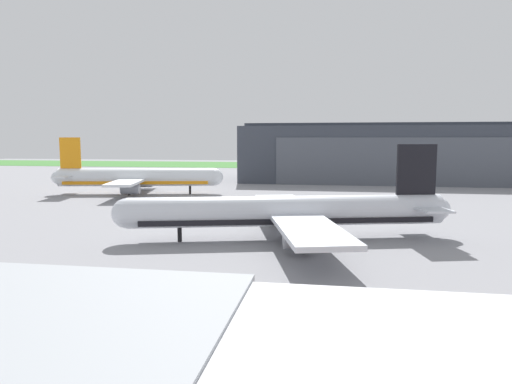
# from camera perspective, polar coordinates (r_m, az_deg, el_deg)

# --- Properties ---
(ground_plane) EXTENTS (440.00, 440.00, 0.00)m
(ground_plane) POSITION_cam_1_polar(r_m,az_deg,el_deg) (66.39, 7.51, -4.78)
(ground_plane) COLOR gray
(grass_field_strip) EXTENTS (440.00, 56.00, 0.08)m
(grass_field_strip) POSITION_cam_1_polar(r_m,az_deg,el_deg) (235.06, 8.80, 3.28)
(grass_field_strip) COLOR #407E36
(grass_field_strip) RESTS_ON ground_plane
(maintenance_hangar) EXTENTS (96.81, 31.17, 18.20)m
(maintenance_hangar) POSITION_cam_1_polar(r_m,az_deg,el_deg) (149.42, 17.45, 4.56)
(maintenance_hangar) COLOR #383D47
(maintenance_hangar) RESTS_ON ground_plane
(airliner_near_left) EXTENTS (42.97, 38.92, 12.37)m
(airliner_near_left) POSITION_cam_1_polar(r_m,az_deg,el_deg) (59.67, 3.98, -2.51)
(airliner_near_left) COLOR silver
(airliner_near_left) RESTS_ON ground_plane
(airliner_far_left) EXTENTS (39.93, 32.89, 13.50)m
(airliner_far_left) POSITION_cam_1_polar(r_m,az_deg,el_deg) (113.14, -14.49, 1.71)
(airliner_far_left) COLOR silver
(airliner_far_left) RESTS_ON ground_plane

